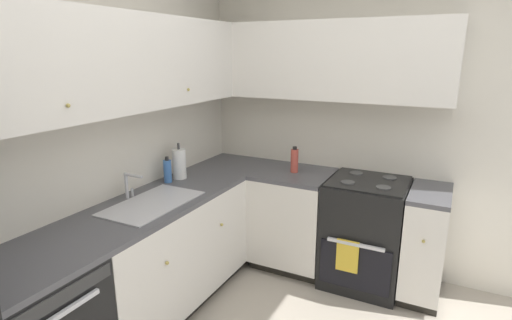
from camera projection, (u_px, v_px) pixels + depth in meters
name	position (u px, v px, depth m)	size (l,w,h in m)	color
wall_back	(68.00, 152.00, 2.51)	(3.68, 0.05, 2.57)	silver
wall_right	(390.00, 128.00, 3.35)	(0.05, 3.38, 2.57)	silver
lower_cabinets_back	(163.00, 256.00, 2.98)	(1.48, 0.62, 0.85)	silver
countertop_back	(160.00, 200.00, 2.87)	(2.68, 0.60, 0.04)	#4C4C51
lower_cabinets_right	(330.00, 228.00, 3.46)	(0.62, 1.57, 0.85)	silver
countertop_right	(333.00, 179.00, 3.34)	(0.60, 1.57, 0.03)	#4C4C51
oven_range	(365.00, 231.00, 3.34)	(0.68, 0.62, 1.04)	black
upper_cabinets_back	(116.00, 63.00, 2.54)	(2.36, 0.34, 0.63)	silver
upper_cabinets_right	(319.00, 61.00, 3.30)	(0.32, 2.12, 0.63)	silver
sink	(153.00, 209.00, 2.77)	(0.69, 0.40, 0.10)	#B7B7BC
faucet	(129.00, 183.00, 2.82)	(0.07, 0.16, 0.19)	silver
soap_bottle	(168.00, 171.00, 3.19)	(0.06, 0.06, 0.21)	#3F72BF
paper_towel_roll	(179.00, 164.00, 3.28)	(0.11, 0.11, 0.31)	white
oil_bottle	(294.00, 160.00, 3.46)	(0.07, 0.07, 0.23)	#BF4C3F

